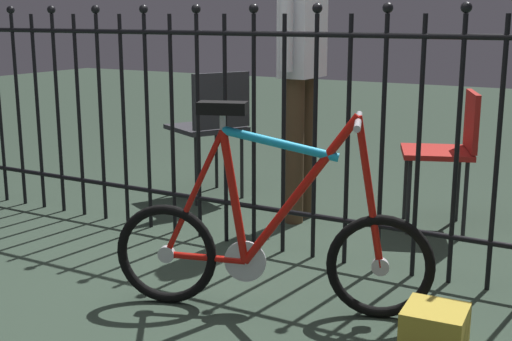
{
  "coord_description": "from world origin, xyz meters",
  "views": [
    {
      "loc": [
        1.66,
        -2.4,
        1.23
      ],
      "look_at": [
        0.18,
        0.21,
        0.55
      ],
      "focal_mm": 48.16,
      "sensor_mm": 36.0,
      "label": 1
    }
  ],
  "objects_px": {
    "bicycle": "(270,241)",
    "display_crate": "(434,333)",
    "chair_red": "(450,144)",
    "chair_charcoal": "(212,121)",
    "person_visitor": "(302,47)"
  },
  "relations": [
    {
      "from": "bicycle",
      "to": "chair_red",
      "type": "relative_size",
      "value": 1.6
    },
    {
      "from": "bicycle",
      "to": "display_crate",
      "type": "relative_size",
      "value": 5.83
    },
    {
      "from": "person_visitor",
      "to": "bicycle",
      "type": "bearing_deg",
      "value": -69.55
    },
    {
      "from": "display_crate",
      "to": "chair_charcoal",
      "type": "bearing_deg",
      "value": 142.49
    },
    {
      "from": "chair_charcoal",
      "to": "chair_red",
      "type": "distance_m",
      "value": 1.56
    },
    {
      "from": "bicycle",
      "to": "chair_charcoal",
      "type": "xyz_separation_m",
      "value": [
        -1.2,
        1.41,
        0.23
      ]
    },
    {
      "from": "bicycle",
      "to": "display_crate",
      "type": "distance_m",
      "value": 0.76
    },
    {
      "from": "bicycle",
      "to": "person_visitor",
      "type": "xyz_separation_m",
      "value": [
        -0.47,
        1.27,
        0.74
      ]
    },
    {
      "from": "bicycle",
      "to": "person_visitor",
      "type": "distance_m",
      "value": 1.55
    },
    {
      "from": "chair_charcoal",
      "to": "display_crate",
      "type": "height_order",
      "value": "chair_charcoal"
    },
    {
      "from": "display_crate",
      "to": "chair_red",
      "type": "bearing_deg",
      "value": 103.01
    },
    {
      "from": "chair_red",
      "to": "display_crate",
      "type": "xyz_separation_m",
      "value": [
        0.37,
        -1.6,
        -0.41
      ]
    },
    {
      "from": "chair_charcoal",
      "to": "person_visitor",
      "type": "bearing_deg",
      "value": -10.61
    },
    {
      "from": "bicycle",
      "to": "chair_charcoal",
      "type": "height_order",
      "value": "bicycle"
    },
    {
      "from": "bicycle",
      "to": "chair_charcoal",
      "type": "relative_size",
      "value": 1.48
    }
  ]
}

